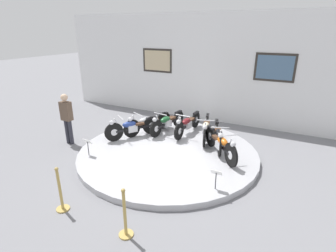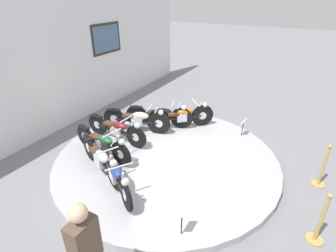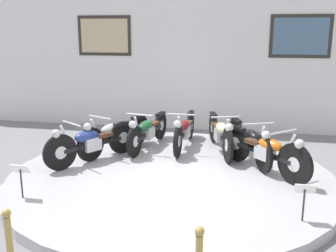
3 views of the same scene
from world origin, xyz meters
name	(u,v)px [view 2 (image 2 of 3)]	position (x,y,z in m)	size (l,w,h in m)	color
ground_plane	(167,161)	(0.00, 0.00, 0.00)	(60.00, 60.00, 0.00)	slate
display_platform	(167,158)	(0.00, 0.00, 0.08)	(5.41, 5.41, 0.16)	#ADADB2
back_wall	(46,59)	(0.00, 3.79, 2.14)	(14.00, 0.22, 4.28)	white
motorcycle_blue	(115,173)	(-1.53, 0.33, 0.54)	(1.16, 1.67, 0.79)	black
motorcycle_silver	(101,159)	(-1.28, 0.93, 0.54)	(0.88, 1.82, 0.79)	black
motorcycle_green	(103,143)	(-0.73, 1.35, 0.53)	(0.54, 1.94, 0.78)	black
motorcycle_maroon	(117,129)	(0.00, 1.51, 0.54)	(0.54, 1.97, 0.79)	black
motorcycle_cream	(137,119)	(0.73, 1.36, 0.55)	(0.67, 1.94, 0.80)	black
motorcycle_black	(160,115)	(1.28, 0.93, 0.55)	(0.79, 1.88, 0.80)	black
motorcycle_orange	(182,116)	(1.53, 0.34, 0.56)	(1.38, 1.54, 0.81)	black
info_placard_front_left	(182,218)	(-1.92, -1.36, 0.53)	(0.26, 0.11, 0.51)	#333338
info_placard_front_centre	(243,124)	(1.92, -1.36, 0.53)	(0.26, 0.11, 0.51)	#333338
visitor_standing	(86,251)	(-3.34, -0.73, 0.97)	(0.36, 0.23, 1.71)	#2D2D38
stanchion_post_left_of_entry	(319,226)	(-0.83, -3.35, 0.34)	(0.28, 0.28, 1.02)	tan
stanchion_post_right_of_entry	(322,172)	(0.83, -3.35, 0.34)	(0.28, 0.28, 1.02)	tan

